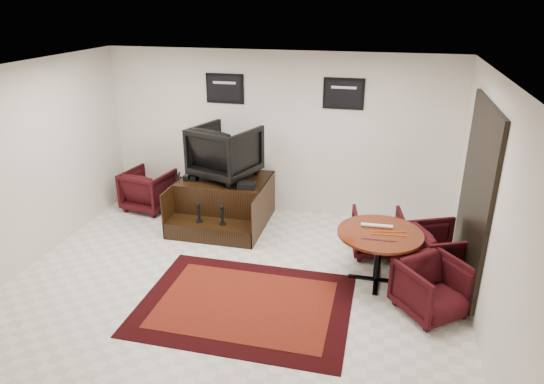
{
  "coord_description": "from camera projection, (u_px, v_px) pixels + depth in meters",
  "views": [
    {
      "loc": [
        1.8,
        -5.34,
        3.59
      ],
      "look_at": [
        0.3,
        0.9,
        1.0
      ],
      "focal_mm": 32.0,
      "sensor_mm": 36.0,
      "label": 1
    }
  ],
  "objects": [
    {
      "name": "paper_roll",
      "position": [
        377.0,
        226.0,
        6.45
      ],
      "size": [
        0.42,
        0.07,
        0.05
      ],
      "primitive_type": "cylinder",
      "rotation": [
        0.0,
        1.57,
        0.04
      ],
      "color": "white",
      "rests_on": "meeting_table"
    },
    {
      "name": "table_chair_back",
      "position": [
        377.0,
        231.0,
        7.18
      ],
      "size": [
        0.81,
        0.77,
        0.73
      ],
      "primitive_type": "imported",
      "rotation": [
        0.0,
        0.0,
        3.3
      ],
      "color": "black",
      "rests_on": "ground"
    },
    {
      "name": "table_clutter",
      "position": [
        386.0,
        235.0,
        6.25
      ],
      "size": [
        0.57,
        0.35,
        0.01
      ],
      "color": "#E2510C",
      "rests_on": "meeting_table"
    },
    {
      "name": "ground",
      "position": [
        235.0,
        282.0,
        6.55
      ],
      "size": [
        6.0,
        6.0,
        0.0
      ],
      "primitive_type": "plane",
      "color": "white",
      "rests_on": "ground"
    },
    {
      "name": "shoes_pair",
      "position": [
        191.0,
        177.0,
        8.08
      ],
      "size": [
        0.24,
        0.27,
        0.09
      ],
      "color": "black",
      "rests_on": "shine_podium"
    },
    {
      "name": "umbrella_hooked",
      "position": [
        176.0,
        196.0,
        8.32
      ],
      "size": [
        0.3,
        0.11,
        0.81
      ],
      "primitive_type": null,
      "color": "black",
      "rests_on": "ground"
    },
    {
      "name": "shine_podium",
      "position": [
        224.0,
        202.0,
        8.21
      ],
      "size": [
        1.47,
        1.51,
        0.76
      ],
      "color": "black",
      "rests_on": "ground"
    },
    {
      "name": "room_shell",
      "position": [
        266.0,
        156.0,
        5.91
      ],
      "size": [
        6.02,
        5.02,
        2.81
      ],
      "color": "white",
      "rests_on": "ground"
    },
    {
      "name": "polish_kit",
      "position": [
        247.0,
        185.0,
        7.69
      ],
      "size": [
        0.31,
        0.24,
        0.1
      ],
      "primitive_type": "cube",
      "rotation": [
        0.0,
        0.0,
        0.14
      ],
      "color": "black",
      "rests_on": "shine_podium"
    },
    {
      "name": "table_chair_corner",
      "position": [
        433.0,
        286.0,
        5.8
      ],
      "size": [
        1.0,
        0.99,
        0.75
      ],
      "primitive_type": "imported",
      "rotation": [
        0.0,
        0.0,
        0.68
      ],
      "color": "black",
      "rests_on": "ground"
    },
    {
      "name": "umbrella_black",
      "position": [
        174.0,
        195.0,
        8.23
      ],
      "size": [
        0.34,
        0.13,
        0.92
      ],
      "primitive_type": null,
      "color": "black",
      "rests_on": "ground"
    },
    {
      "name": "area_rug",
      "position": [
        245.0,
        304.0,
        6.08
      ],
      "size": [
        2.61,
        1.96,
        0.01
      ],
      "color": "black",
      "rests_on": "ground"
    },
    {
      "name": "armchair_side",
      "position": [
        149.0,
        188.0,
        8.71
      ],
      "size": [
        0.88,
        0.84,
        0.8
      ],
      "primitive_type": "imported",
      "rotation": [
        0.0,
        0.0,
        2.98
      ],
      "color": "black",
      "rests_on": "ground"
    },
    {
      "name": "table_chair_window",
      "position": [
        441.0,
        250.0,
        6.59
      ],
      "size": [
        0.96,
        0.99,
        0.79
      ],
      "primitive_type": "imported",
      "rotation": [
        0.0,
        0.0,
        1.99
      ],
      "color": "black",
      "rests_on": "ground"
    },
    {
      "name": "shine_chair",
      "position": [
        225.0,
        149.0,
        8.01
      ],
      "size": [
        1.19,
        1.15,
        0.98
      ],
      "primitive_type": "imported",
      "rotation": [
        0.0,
        0.0,
        2.81
      ],
      "color": "black",
      "rests_on": "shine_podium"
    },
    {
      "name": "meeting_table",
      "position": [
        380.0,
        238.0,
        6.36
      ],
      "size": [
        1.12,
        1.12,
        0.73
      ],
      "color": "#4E170B",
      "rests_on": "ground"
    }
  ]
}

